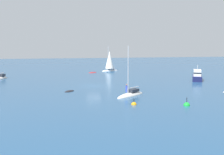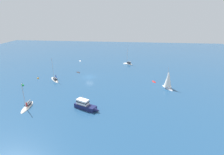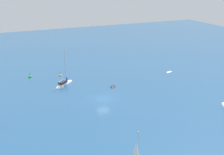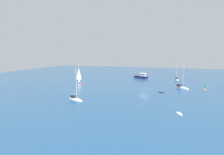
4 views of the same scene
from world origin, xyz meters
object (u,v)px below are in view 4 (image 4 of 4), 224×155
(tender, at_px, (81,83))
(yacht, at_px, (79,75))
(mooring_buoy, at_px, (207,86))
(ketch_1, at_px, (181,88))
(channel_buoy, at_px, (205,90))
(rib, at_px, (179,114))
(ketch, at_px, (75,99))
(sloop, at_px, (177,79))
(skiff, at_px, (161,93))
(powerboat, at_px, (141,76))

(tender, distance_m, yacht, 6.62)
(yacht, bearing_deg, mooring_buoy, 67.48)
(tender, bearing_deg, ketch_1, -108.91)
(channel_buoy, relative_size, mooring_buoy, 0.78)
(rib, relative_size, mooring_buoy, 1.45)
(ketch, bearing_deg, tender, 137.05)
(ketch, bearing_deg, yacht, 139.51)
(rib, distance_m, channel_buoy, 26.61)
(rib, xyz_separation_m, yacht, (28.95, 36.23, 2.49))
(sloop, xyz_separation_m, skiff, (-27.93, 4.72, -0.15))
(skiff, height_order, channel_buoy, channel_buoy)
(skiff, bearing_deg, ketch_1, 97.72)
(sloop, distance_m, mooring_buoy, 15.92)
(sloop, height_order, ketch, ketch)
(rib, relative_size, skiff, 0.93)
(sloop, xyz_separation_m, mooring_buoy, (-12.94, -9.27, -0.15))
(rib, distance_m, powerboat, 46.28)
(sloop, xyz_separation_m, rib, (-45.04, 0.64, -0.15))
(rib, xyz_separation_m, mooring_buoy, (32.09, -9.91, 0.00))
(powerboat, distance_m, ketch, 42.23)
(skiff, height_order, ketch_1, ketch_1)
(sloop, distance_m, ketch, 48.43)
(skiff, xyz_separation_m, channel_buoy, (8.20, -12.32, 0.00))
(sloop, distance_m, ketch_1, 18.74)
(sloop, xyz_separation_m, ketch, (-42.14, 23.88, -0.00))
(powerboat, bearing_deg, ketch_1, 154.26)
(tender, height_order, yacht, yacht)
(yacht, distance_m, channel_buoy, 44.68)
(rib, bearing_deg, mooring_buoy, 142.35)
(powerboat, bearing_deg, yacht, 57.31)
(ketch, bearing_deg, sloop, 83.46)
(sloop, height_order, powerboat, sloop)
(skiff, xyz_separation_m, powerboat, (27.00, 9.92, 0.93))
(sloop, relative_size, channel_buoy, 5.92)
(ketch_1, relative_size, channel_buoy, 6.96)
(powerboat, relative_size, yacht, 0.98)
(sloop, bearing_deg, mooring_buoy, -150.54)
(channel_buoy, bearing_deg, ketch_1, 81.28)
(skiff, xyz_separation_m, mooring_buoy, (14.99, -13.99, 0.00))
(tender, height_order, ketch, ketch)
(yacht, relative_size, channel_buoy, 6.02)
(ketch_1, height_order, mooring_buoy, ketch_1)
(sloop, distance_m, rib, 45.04)
(rib, relative_size, tender, 0.92)
(ketch, xyz_separation_m, mooring_buoy, (29.19, -33.15, -0.15))
(ketch, xyz_separation_m, channel_buoy, (22.40, -31.48, -0.15))
(ketch, distance_m, ketch_1, 34.13)
(channel_buoy, bearing_deg, rib, 161.98)
(yacht, height_order, ketch, ketch)
(sloop, bearing_deg, yacht, 107.43)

